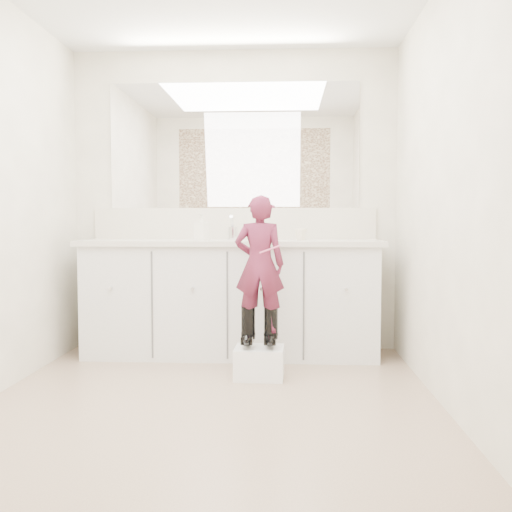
{
  "coord_description": "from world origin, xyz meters",
  "views": [
    {
      "loc": [
        0.42,
        -3.12,
        1.04
      ],
      "look_at": [
        0.22,
        0.68,
        0.8
      ],
      "focal_mm": 40.0,
      "sensor_mm": 36.0,
      "label": 1
    }
  ],
  "objects": [
    {
      "name": "floor",
      "position": [
        0.0,
        0.0,
        0.0
      ],
      "size": [
        3.0,
        3.0,
        0.0
      ],
      "primitive_type": "plane",
      "color": "#8B6E5B",
      "rests_on": "ground"
    },
    {
      "name": "wall_back",
      "position": [
        0.0,
        1.5,
        1.2
      ],
      "size": [
        2.6,
        0.0,
        2.6
      ],
      "primitive_type": "plane",
      "rotation": [
        1.57,
        0.0,
        0.0
      ],
      "color": "beige",
      "rests_on": "floor"
    },
    {
      "name": "wall_front",
      "position": [
        0.0,
        -1.5,
        1.2
      ],
      "size": [
        2.6,
        0.0,
        2.6
      ],
      "primitive_type": "plane",
      "rotation": [
        -1.57,
        0.0,
        0.0
      ],
      "color": "beige",
      "rests_on": "floor"
    },
    {
      "name": "wall_right",
      "position": [
        1.3,
        0.0,
        1.2
      ],
      "size": [
        0.0,
        3.0,
        3.0
      ],
      "primitive_type": "plane",
      "rotation": [
        1.57,
        0.0,
        -1.57
      ],
      "color": "beige",
      "rests_on": "floor"
    },
    {
      "name": "vanity_cabinet",
      "position": [
        0.0,
        1.23,
        0.42
      ],
      "size": [
        2.2,
        0.55,
        0.85
      ],
      "primitive_type": "cube",
      "color": "silver",
      "rests_on": "floor"
    },
    {
      "name": "countertop",
      "position": [
        0.0,
        1.21,
        0.87
      ],
      "size": [
        2.28,
        0.58,
        0.04
      ],
      "primitive_type": "cube",
      "color": "beige",
      "rests_on": "vanity_cabinet"
    },
    {
      "name": "backsplash",
      "position": [
        0.0,
        1.49,
        1.02
      ],
      "size": [
        2.28,
        0.03,
        0.25
      ],
      "primitive_type": "cube",
      "color": "beige",
      "rests_on": "countertop"
    },
    {
      "name": "mirror",
      "position": [
        0.0,
        1.49,
        1.64
      ],
      "size": [
        2.0,
        0.02,
        1.0
      ],
      "primitive_type": "cube",
      "color": "white",
      "rests_on": "wall_back"
    },
    {
      "name": "dot_panel",
      "position": [
        0.0,
        -1.49,
        1.65
      ],
      "size": [
        2.0,
        0.01,
        1.2
      ],
      "primitive_type": "cube",
      "color": "#472819",
      "rests_on": "wall_front"
    },
    {
      "name": "faucet",
      "position": [
        0.0,
        1.38,
        0.94
      ],
      "size": [
        0.08,
        0.08,
        0.1
      ],
      "primitive_type": "cylinder",
      "color": "silver",
      "rests_on": "countertop"
    },
    {
      "name": "cup",
      "position": [
        0.53,
        1.26,
        0.94
      ],
      "size": [
        0.11,
        0.11,
        0.09
      ],
      "primitive_type": "imported",
      "rotation": [
        0.0,
        0.0,
        0.2
      ],
      "color": "#F1E1C0",
      "rests_on": "countertop"
    },
    {
      "name": "soap_bottle",
      "position": [
        -0.22,
        1.18,
        0.99
      ],
      "size": [
        0.12,
        0.12,
        0.2
      ],
      "primitive_type": "imported",
      "rotation": [
        0.0,
        0.0,
        -0.41
      ],
      "color": "white",
      "rests_on": "countertop"
    },
    {
      "name": "step_stool",
      "position": [
        0.25,
        0.58,
        0.1
      ],
      "size": [
        0.33,
        0.28,
        0.2
      ],
      "primitive_type": "cube",
      "rotation": [
        0.0,
        0.0,
        -0.03
      ],
      "color": "white",
      "rests_on": "floor"
    },
    {
      "name": "boot_left",
      "position": [
        0.17,
        0.6,
        0.34
      ],
      "size": [
        0.1,
        0.18,
        0.27
      ],
      "primitive_type": null,
      "rotation": [
        0.0,
        0.0,
        -0.03
      ],
      "color": "black",
      "rests_on": "step_stool"
    },
    {
      "name": "boot_right",
      "position": [
        0.32,
        0.6,
        0.34
      ],
      "size": [
        0.1,
        0.18,
        0.27
      ],
      "primitive_type": null,
      "rotation": [
        0.0,
        0.0,
        -0.03
      ],
      "color": "black",
      "rests_on": "step_stool"
    },
    {
      "name": "toddler",
      "position": [
        0.25,
        0.6,
        0.75
      ],
      "size": [
        0.33,
        0.23,
        0.9
      ],
      "primitive_type": "imported",
      "rotation": [
        0.0,
        0.0,
        3.11
      ],
      "color": "#9A2F53",
      "rests_on": "step_stool"
    },
    {
      "name": "toothbrush",
      "position": [
        0.32,
        0.52,
        0.85
      ],
      "size": [
        0.14,
        0.02,
        0.06
      ],
      "primitive_type": "cylinder",
      "rotation": [
        0.0,
        1.22,
        -0.03
      ],
      "color": "#D95480",
      "rests_on": "toddler"
    }
  ]
}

